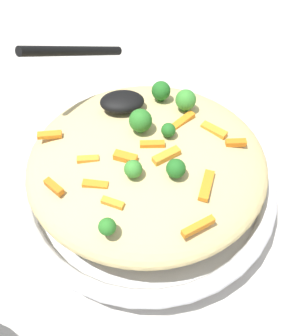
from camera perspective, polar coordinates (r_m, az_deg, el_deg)
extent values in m
plane|color=beige|center=(0.53, 0.00, -4.15)|extent=(2.40, 2.40, 0.00)
cylinder|color=silver|center=(0.52, 0.00, -3.35)|extent=(0.31, 0.31, 0.03)
torus|color=silver|center=(0.51, 0.00, -1.83)|extent=(0.33, 0.33, 0.02)
torus|color=black|center=(0.50, 0.00, -1.54)|extent=(0.32, 0.32, 0.00)
ellipsoid|color=#D1BA7A|center=(0.48, 0.00, 0.80)|extent=(0.29, 0.28, 0.06)
cube|color=orange|center=(0.45, -8.65, 1.30)|extent=(0.03, 0.01, 0.01)
cube|color=orange|center=(0.43, -7.58, -2.43)|extent=(0.03, 0.01, 0.01)
cube|color=orange|center=(0.44, -3.20, 1.60)|extent=(0.03, 0.02, 0.01)
cube|color=orange|center=(0.44, 2.86, 1.83)|extent=(0.03, 0.02, 0.01)
cube|color=orange|center=(0.41, -5.07, -5.16)|extent=(0.03, 0.02, 0.01)
cube|color=orange|center=(0.47, 12.95, 3.51)|extent=(0.02, 0.01, 0.01)
cube|color=orange|center=(0.45, 0.82, 3.20)|extent=(0.03, 0.01, 0.01)
cube|color=orange|center=(0.40, 7.51, -8.51)|extent=(0.04, 0.02, 0.01)
cube|color=orange|center=(0.51, -3.31, 9.31)|extent=(0.02, 0.01, 0.01)
cube|color=orange|center=(0.48, 9.79, 5.47)|extent=(0.03, 0.03, 0.01)
cube|color=orange|center=(0.49, 5.31, 6.88)|extent=(0.03, 0.03, 0.01)
cube|color=orange|center=(0.49, -14.11, 4.76)|extent=(0.03, 0.01, 0.01)
cube|color=orange|center=(0.43, -13.51, -2.70)|extent=(0.02, 0.02, 0.01)
cube|color=orange|center=(0.43, 8.72, -2.54)|extent=(0.02, 0.04, 0.01)
cylinder|color=#205B1C|center=(0.52, 2.03, 10.21)|extent=(0.01, 0.01, 0.01)
sphere|color=#236B23|center=(0.51, 2.07, 11.28)|extent=(0.02, 0.02, 0.02)
cylinder|color=#296820|center=(0.47, -0.94, 5.75)|extent=(0.01, 0.01, 0.01)
sphere|color=#2D7A28|center=(0.46, -0.96, 6.98)|extent=(0.03, 0.03, 0.03)
cylinder|color=#296820|center=(0.40, -5.76, -9.19)|extent=(0.01, 0.01, 0.00)
sphere|color=#2D7A28|center=(0.39, -5.86, -8.56)|extent=(0.02, 0.02, 0.02)
cylinder|color=#377928|center=(0.43, -2.02, -0.94)|extent=(0.01, 0.01, 0.01)
sphere|color=#3D8E33|center=(0.42, -2.05, -0.14)|extent=(0.02, 0.02, 0.02)
cylinder|color=#205B1C|center=(0.43, 4.17, -0.98)|extent=(0.01, 0.01, 0.01)
sphere|color=#236B23|center=(0.42, 4.26, -0.06)|extent=(0.02, 0.02, 0.02)
cylinder|color=#377928|center=(0.51, 5.58, 8.74)|extent=(0.01, 0.01, 0.01)
sphere|color=#3D8E33|center=(0.50, 5.71, 9.93)|extent=(0.03, 0.03, 0.03)
cylinder|color=#205B1C|center=(0.46, 3.12, 4.87)|extent=(0.01, 0.01, 0.00)
sphere|color=#236B23|center=(0.46, 3.16, 5.58)|extent=(0.02, 0.02, 0.02)
ellipsoid|color=black|center=(0.50, -3.68, 9.70)|extent=(0.06, 0.04, 0.02)
cylinder|color=black|center=(0.52, -10.46, 16.53)|extent=(0.12, 0.12, 0.09)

